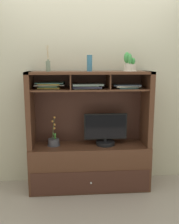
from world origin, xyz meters
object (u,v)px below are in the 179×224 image
Objects in this scene: magazine_stack_centre at (50,85)px; magazine_stack_right at (87,86)px; tv_monitor at (105,132)px; potted_succulent at (130,64)px; media_console at (89,152)px; diffuser_bottle at (48,66)px; magazine_stack_left at (127,86)px; ceramic_vase at (90,63)px; potted_orchid at (54,141)px.

magazine_stack_centre is 0.98× the size of magazine_stack_right.
tv_monitor is 2.39× the size of potted_succulent.
diffuser_bottle is (-0.49, -0.03, 1.09)m from media_console.
magazine_stack_left is 0.88× the size of magazine_stack_right.
magazine_stack_left is 1.11× the size of diffuser_bottle.
tv_monitor is at bearing -5.61° from magazine_stack_centre.
magazine_stack_right is at bearing -129.98° from ceramic_vase.
ceramic_vase is (-0.20, 0.00, 0.85)m from tv_monitor.
magazine_stack_centre is 0.55m from ceramic_vase.
magazine_stack_centre is at bearing 128.08° from potted_orchid.
magazine_stack_centre is 1.23× the size of diffuser_bottle.
potted_orchid is 1.14m from magazine_stack_left.
magazine_stack_left is 1.49× the size of potted_succulent.
ceramic_vase is at bearing 177.61° from magazine_stack_left.
potted_orchid is 1.07m from ceramic_vase.
magazine_stack_right is (-0.23, -0.04, 0.58)m from tv_monitor.
potted_succulent is (0.51, 0.03, 0.26)m from magazine_stack_right.
diffuser_bottle reaches higher than magazine_stack_right.
potted_orchid is at bearing 177.17° from magazine_stack_left.
magazine_stack_centre is 0.24m from diffuser_bottle.
magazine_stack_centre is (-0.68, 0.07, 0.59)m from tv_monitor.
potted_orchid is 1.94× the size of ceramic_vase.
magazine_stack_left is 0.97m from diffuser_bottle.
potted_succulent is (0.97, 0.00, 0.02)m from diffuser_bottle.
potted_succulent is (0.03, 0.01, 0.27)m from magazine_stack_left.
magazine_stack_right is 0.52m from diffuser_bottle.
magazine_stack_left is (0.25, -0.02, 0.57)m from tv_monitor.
potted_succulent is at bearing -3.09° from media_console.
media_console is 2.79× the size of tv_monitor.
media_console is at bearing 3.37° from diffuser_bottle.
diffuser_bottle is (-0.01, -0.08, 0.23)m from magazine_stack_centre.
media_console is at bearing -1.48° from potted_orchid.
magazine_stack_centre is 1.00m from potted_succulent.
diffuser_bottle is at bearing -178.27° from ceramic_vase.
magazine_stack_left is 0.53m from ceramic_vase.
magazine_stack_right is at bearing -177.74° from magazine_stack_left.
magazine_stack_left is at bearing -5.15° from magazine_stack_centre.
tv_monitor is 1.60× the size of magazine_stack_left.
media_console is at bearing 175.83° from magazine_stack_left.
magazine_stack_left reaches higher than potted_orchid.
ceramic_vase is at bearing 1.73° from diffuser_bottle.
potted_succulent reaches higher than magazine_stack_right.
magazine_stack_left is at bearing -3.88° from tv_monitor.
potted_succulent is (0.48, -0.03, 1.12)m from media_console.
ceramic_vase is (0.03, 0.04, 0.27)m from magazine_stack_right.
media_console is at bearing 58.53° from magazine_stack_right.
potted_orchid is 0.82m from magazine_stack_right.
potted_orchid is (-0.65, 0.03, -0.12)m from tv_monitor.
media_console is 0.86m from magazine_stack_right.
magazine_stack_left is (0.45, -0.03, 0.85)m from media_console.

